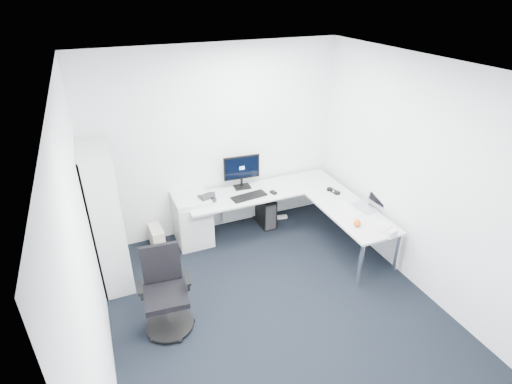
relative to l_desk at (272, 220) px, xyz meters
name	(u,v)px	position (x,y,z in m)	size (l,w,h in m)	color
ground	(279,315)	(-0.55, -1.40, -0.34)	(4.20, 4.20, 0.00)	black
ceiling	(289,73)	(-0.55, -1.40, 2.36)	(4.20, 4.20, 0.00)	white
wall_back	(217,143)	(-0.55, 0.70, 1.01)	(3.60, 0.02, 2.70)	white
wall_left	(88,257)	(-2.35, -1.40, 1.01)	(0.02, 4.20, 2.70)	white
wall_right	(425,182)	(1.25, -1.40, 1.01)	(0.02, 4.20, 2.70)	white
l_desk	(272,220)	(0.00, 0.00, 0.00)	(2.30, 1.29, 0.67)	#BBBEBE
drawer_pedestal	(192,218)	(-1.06, 0.45, 0.03)	(0.48, 0.60, 0.73)	#BBBEBE
bookshelf	(106,217)	(-2.17, 0.05, 0.55)	(0.34, 0.88, 1.77)	silver
task_chair	(166,294)	(-1.74, -1.09, 0.15)	(0.54, 0.54, 0.96)	black
black_pc_tower	(264,210)	(0.08, 0.47, -0.11)	(0.21, 0.47, 0.46)	black
beige_pc_tower	(157,238)	(-1.58, 0.43, -0.16)	(0.16, 0.36, 0.34)	beige
power_strip	(276,218)	(0.30, 0.51, -0.32)	(0.37, 0.06, 0.04)	silver
monitor	(242,172)	(-0.26, 0.52, 0.59)	(0.53, 0.17, 0.51)	black
black_keyboard	(249,196)	(-0.27, 0.21, 0.35)	(0.50, 0.18, 0.02)	black
mouse	(273,192)	(0.09, 0.17, 0.35)	(0.06, 0.10, 0.03)	black
desk_phone	(207,197)	(-0.86, 0.32, 0.41)	(0.20, 0.20, 0.14)	#272729
laptop	(367,200)	(1.06, -0.68, 0.46)	(0.34, 0.33, 0.24)	#B8BABF
white_keyboard	(347,210)	(0.79, -0.64, 0.34)	(0.13, 0.47, 0.02)	silver
headphones	(333,190)	(0.91, -0.13, 0.36)	(0.13, 0.21, 0.06)	black
orange_fruit	(357,223)	(0.68, -1.02, 0.38)	(0.09, 0.09, 0.09)	#E95714
tissue_box	(385,230)	(0.90, -1.28, 0.38)	(0.13, 0.26, 0.09)	silver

